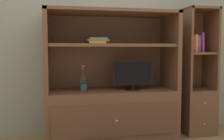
# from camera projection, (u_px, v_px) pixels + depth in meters

# --- Properties ---
(painted_rear_wall) EXTENTS (6.00, 0.10, 2.80)m
(painted_rear_wall) POSITION_uv_depth(u_px,v_px,m) (106.00, 29.00, 3.58)
(painted_rear_wall) COLOR gray
(painted_rear_wall) RESTS_ON ground_plane
(media_console) EXTENTS (1.60, 0.62, 1.59)m
(media_console) POSITION_uv_depth(u_px,v_px,m) (111.00, 100.00, 3.31)
(media_console) COLOR brown
(media_console) RESTS_ON ground_plane
(tv_monitor) EXTENTS (0.50, 0.20, 0.36)m
(tv_monitor) POSITION_uv_depth(u_px,v_px,m) (133.00, 75.00, 3.27)
(tv_monitor) COLOR black
(tv_monitor) RESTS_ON media_console
(potted_plant) EXTENTS (0.10, 0.11, 0.32)m
(potted_plant) POSITION_uv_depth(u_px,v_px,m) (83.00, 86.00, 3.23)
(potted_plant) COLOR #384C56
(potted_plant) RESTS_ON media_console
(magazine_stack) EXTENTS (0.26, 0.34, 0.07)m
(magazine_stack) POSITION_uv_depth(u_px,v_px,m) (97.00, 41.00, 3.21)
(magazine_stack) COLOR gold
(magazine_stack) RESTS_ON media_console
(bookshelf_tall) EXTENTS (0.41, 0.41, 1.66)m
(bookshelf_tall) POSITION_uv_depth(u_px,v_px,m) (197.00, 91.00, 3.54)
(bookshelf_tall) COLOR brown
(bookshelf_tall) RESTS_ON ground_plane
(upright_book_row) EXTENTS (0.19, 0.18, 0.25)m
(upright_book_row) POSITION_uv_depth(u_px,v_px,m) (194.00, 43.00, 3.47)
(upright_book_row) COLOR red
(upright_book_row) RESTS_ON bookshelf_tall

